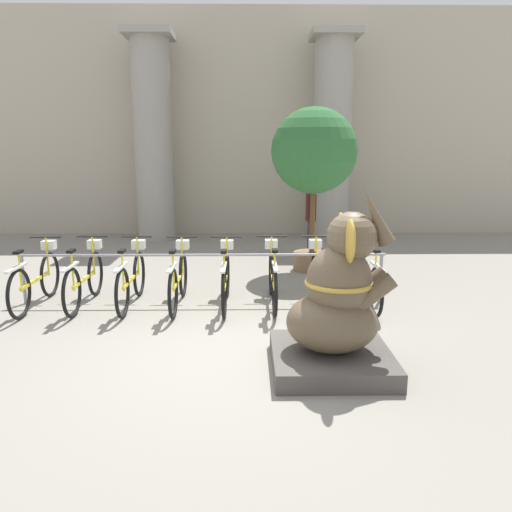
# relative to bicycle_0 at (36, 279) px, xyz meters

# --- Properties ---
(ground_plane) EXTENTS (60.00, 60.00, 0.00)m
(ground_plane) POSITION_rel_bicycle_0_xyz_m (3.04, -1.81, -0.41)
(ground_plane) COLOR gray
(building_facade) EXTENTS (20.00, 0.20, 6.00)m
(building_facade) POSITION_rel_bicycle_0_xyz_m (3.04, 6.79, 2.59)
(building_facade) COLOR #B2A893
(building_facade) RESTS_ON ground_plane
(column_left) EXTENTS (1.20, 1.20, 5.16)m
(column_left) POSITION_rel_bicycle_0_xyz_m (0.76, 5.79, 2.21)
(column_left) COLOR gray
(column_left) RESTS_ON ground_plane
(column_right) EXTENTS (1.20, 1.20, 5.16)m
(column_right) POSITION_rel_bicycle_0_xyz_m (5.32, 5.79, 2.21)
(column_right) COLOR gray
(column_right) RESTS_ON ground_plane
(bike_rack) EXTENTS (5.55, 0.05, 0.77)m
(bike_rack) POSITION_rel_bicycle_0_xyz_m (2.48, 0.14, 0.23)
(bike_rack) COLOR gray
(bike_rack) RESTS_ON ground_plane
(bicycle_0) EXTENTS (0.48, 1.81, 0.98)m
(bicycle_0) POSITION_rel_bicycle_0_xyz_m (0.00, 0.00, 0.00)
(bicycle_0) COLOR black
(bicycle_0) RESTS_ON ground_plane
(bicycle_1) EXTENTS (0.48, 1.81, 0.98)m
(bicycle_1) POSITION_rel_bicycle_0_xyz_m (0.71, 0.05, 0.00)
(bicycle_1) COLOR black
(bicycle_1) RESTS_ON ground_plane
(bicycle_2) EXTENTS (0.48, 1.81, 0.98)m
(bicycle_2) POSITION_rel_bicycle_0_xyz_m (1.42, 0.02, 0.00)
(bicycle_2) COLOR black
(bicycle_2) RESTS_ON ground_plane
(bicycle_3) EXTENTS (0.48, 1.81, 0.98)m
(bicycle_3) POSITION_rel_bicycle_0_xyz_m (2.12, -0.00, 0.00)
(bicycle_3) COLOR black
(bicycle_3) RESTS_ON ground_plane
(bicycle_4) EXTENTS (0.48, 1.81, 0.98)m
(bicycle_4) POSITION_rel_bicycle_0_xyz_m (2.83, -0.01, 0.00)
(bicycle_4) COLOR black
(bicycle_4) RESTS_ON ground_plane
(bicycle_5) EXTENTS (0.48, 1.81, 0.98)m
(bicycle_5) POSITION_rel_bicycle_0_xyz_m (3.54, 0.03, 0.00)
(bicycle_5) COLOR black
(bicycle_5) RESTS_ON ground_plane
(bicycle_6) EXTENTS (0.48, 1.81, 0.98)m
(bicycle_6) POSITION_rel_bicycle_0_xyz_m (4.25, 0.03, 0.00)
(bicycle_6) COLOR black
(bicycle_6) RESTS_ON ground_plane
(bicycle_7) EXTENTS (0.48, 1.81, 0.98)m
(bicycle_7) POSITION_rel_bicycle_0_xyz_m (4.95, 0.01, 0.00)
(bicycle_7) COLOR black
(bicycle_7) RESTS_ON ground_plane
(elephant_statue) EXTENTS (1.26, 1.26, 1.98)m
(elephant_statue) POSITION_rel_bicycle_0_xyz_m (4.10, -2.25, 0.25)
(elephant_statue) COLOR #4C4742
(elephant_statue) RESTS_ON ground_plane
(person_pedestrian) EXTENTS (0.21, 0.47, 1.59)m
(person_pedestrian) POSITION_rel_bicycle_0_xyz_m (4.55, 3.68, 0.53)
(person_pedestrian) COLOR #383342
(person_pedestrian) RESTS_ON ground_plane
(potted_tree) EXTENTS (1.61, 1.61, 3.10)m
(potted_tree) POSITION_rel_bicycle_0_xyz_m (4.41, 2.26, 1.79)
(potted_tree) COLOR brown
(potted_tree) RESTS_ON ground_plane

